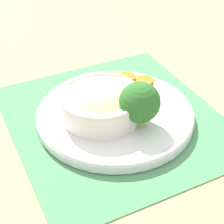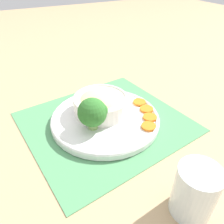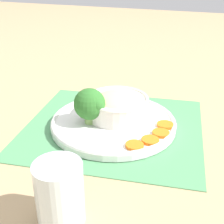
# 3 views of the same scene
# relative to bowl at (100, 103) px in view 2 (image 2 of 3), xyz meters

# --- Properties ---
(ground_plane) EXTENTS (4.00, 4.00, 0.00)m
(ground_plane) POSITION_rel_bowl_xyz_m (-0.00, 0.03, -0.05)
(ground_plane) COLOR tan
(placemat) EXTENTS (0.50, 0.47, 0.00)m
(placemat) POSITION_rel_bowl_xyz_m (-0.00, 0.03, -0.05)
(placemat) COLOR #4C8C59
(placemat) RESTS_ON ground_plane
(plate) EXTENTS (0.32, 0.32, 0.02)m
(plate) POSITION_rel_bowl_xyz_m (-0.00, 0.03, -0.04)
(plate) COLOR white
(plate) RESTS_ON placemat
(bowl) EXTENTS (0.16, 0.16, 0.06)m
(bowl) POSITION_rel_bowl_xyz_m (0.00, 0.00, 0.00)
(bowl) COLOR silver
(bowl) RESTS_ON plate
(broccoli_floret) EXTENTS (0.08, 0.08, 0.09)m
(broccoli_floret) POSITION_rel_bowl_xyz_m (0.05, 0.06, 0.02)
(broccoli_floret) COLOR #84AD5B
(broccoli_floret) RESTS_ON plate
(carrot_slice_near) EXTENTS (0.04, 0.04, 0.01)m
(carrot_slice_near) POSITION_rel_bowl_xyz_m (-0.09, 0.13, -0.03)
(carrot_slice_near) COLOR orange
(carrot_slice_near) RESTS_ON plate
(carrot_slice_middle) EXTENTS (0.04, 0.04, 0.01)m
(carrot_slice_middle) POSITION_rel_bowl_xyz_m (-0.11, 0.10, -0.03)
(carrot_slice_middle) COLOR orange
(carrot_slice_middle) RESTS_ON plate
(carrot_slice_far) EXTENTS (0.04, 0.04, 0.01)m
(carrot_slice_far) POSITION_rel_bowl_xyz_m (-0.13, 0.06, -0.03)
(carrot_slice_far) COLOR orange
(carrot_slice_far) RESTS_ON plate
(carrot_slice_extra) EXTENTS (0.04, 0.04, 0.01)m
(carrot_slice_extra) POSITION_rel_bowl_xyz_m (-0.13, 0.02, -0.03)
(carrot_slice_extra) COLOR orange
(carrot_slice_extra) RESTS_ON plate
(water_glass) EXTENTS (0.08, 0.08, 0.11)m
(water_glass) POSITION_rel_bowl_xyz_m (-0.02, 0.36, -0.00)
(water_glass) COLOR silver
(water_glass) RESTS_ON ground_plane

